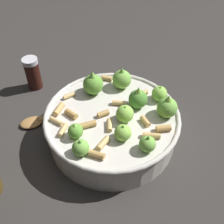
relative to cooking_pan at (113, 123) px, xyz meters
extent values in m
plane|color=#2D2B28|center=(0.00, 0.00, -0.04)|extent=(2.40, 2.40, 0.00)
cylinder|color=beige|center=(0.00, 0.00, -0.01)|extent=(0.27, 0.27, 0.07)
torus|color=beige|center=(0.00, 0.00, 0.02)|extent=(0.28, 0.28, 0.01)
sphere|color=#75B247|center=(0.11, 0.00, 0.05)|extent=(0.04, 0.04, 0.04)
cone|color=#8CC64C|center=(0.11, 0.00, 0.07)|extent=(0.02, 0.02, 0.02)
sphere|color=#609E38|center=(-0.04, 0.07, 0.05)|extent=(0.04, 0.04, 0.04)
cone|color=#75B247|center=(-0.04, 0.07, 0.07)|extent=(0.02, 0.02, 0.02)
sphere|color=#75B247|center=(0.06, -0.09, 0.04)|extent=(0.03, 0.03, 0.03)
cone|color=#609E38|center=(0.06, -0.09, 0.06)|extent=(0.01, 0.01, 0.01)
sphere|color=#75B247|center=(-0.06, -0.09, 0.04)|extent=(0.03, 0.03, 0.03)
cone|color=#4C8933|center=(-0.06, -0.09, 0.06)|extent=(0.01, 0.01, 0.01)
sphere|color=#75B247|center=(0.02, 0.09, 0.05)|extent=(0.04, 0.04, 0.04)
cone|color=#75B247|center=(0.02, 0.09, 0.07)|extent=(0.02, 0.02, 0.02)
sphere|color=#4C8933|center=(0.05, 0.03, 0.04)|extent=(0.04, 0.04, 0.04)
cone|color=#8CC64C|center=(0.05, 0.03, 0.07)|extent=(0.02, 0.02, 0.02)
sphere|color=#8CC64C|center=(0.02, -0.06, 0.04)|extent=(0.03, 0.03, 0.03)
cone|color=#609E38|center=(0.02, -0.06, 0.06)|extent=(0.01, 0.01, 0.01)
sphere|color=#609E38|center=(-0.07, -0.05, 0.04)|extent=(0.03, 0.03, 0.03)
cone|color=#8CC64C|center=(-0.07, -0.05, 0.05)|extent=(0.02, 0.02, 0.01)
sphere|color=#8CC64C|center=(0.02, -0.01, 0.04)|extent=(0.04, 0.04, 0.04)
cone|color=#609E38|center=(0.02, -0.01, 0.06)|extent=(0.01, 0.01, 0.01)
sphere|color=#8CC64C|center=(0.10, 0.05, 0.04)|extent=(0.03, 0.03, 0.03)
cone|color=#4C8933|center=(0.10, 0.05, 0.06)|extent=(0.01, 0.01, 0.01)
cylinder|color=tan|center=(0.01, 0.03, 0.03)|extent=(0.03, 0.01, 0.01)
cylinder|color=tan|center=(-0.08, 0.00, 0.03)|extent=(0.03, 0.03, 0.01)
cylinder|color=tan|center=(0.10, -0.04, 0.03)|extent=(0.03, 0.02, 0.01)
cylinder|color=tan|center=(-0.01, -0.03, 0.03)|extent=(0.01, 0.03, 0.01)
cylinder|color=tan|center=(-0.11, -0.02, 0.03)|extent=(0.03, 0.02, 0.01)
cylinder|color=tan|center=(-0.09, 0.06, 0.03)|extent=(0.03, 0.02, 0.01)
cylinder|color=tan|center=(-0.10, -0.04, 0.03)|extent=(0.02, 0.03, 0.01)
cylinder|color=tan|center=(0.06, -0.02, 0.03)|extent=(0.02, 0.03, 0.01)
cylinder|color=tan|center=(-0.03, -0.10, 0.03)|extent=(0.03, 0.02, 0.01)
cylinder|color=tan|center=(-0.01, 0.11, 0.03)|extent=(0.03, 0.02, 0.01)
cylinder|color=tan|center=(-0.05, -0.03, 0.03)|extent=(0.04, 0.02, 0.01)
cylinder|color=tan|center=(-0.02, -0.08, 0.03)|extent=(0.03, 0.03, 0.01)
cylinder|color=tan|center=(-0.11, 0.01, 0.03)|extent=(0.02, 0.03, 0.01)
cylinder|color=tan|center=(0.07, -0.06, 0.03)|extent=(0.03, 0.01, 0.01)
cylinder|color=tan|center=(0.06, 0.06, 0.03)|extent=(0.03, 0.02, 0.01)
cylinder|color=tan|center=(-0.02, 0.00, 0.03)|extent=(0.03, 0.02, 0.01)
cylinder|color=#33140F|center=(-0.20, 0.18, -0.01)|extent=(0.04, 0.04, 0.07)
cylinder|color=silver|center=(-0.20, 0.18, 0.04)|extent=(0.04, 0.04, 0.01)
cylinder|color=#9E703D|center=(-0.08, 0.08, -0.04)|extent=(0.20, 0.09, 0.02)
ellipsoid|color=#9E703D|center=(-0.19, 0.04, -0.04)|extent=(0.06, 0.05, 0.01)
camera|label=1|loc=(-0.01, -0.40, 0.43)|focal=44.42mm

